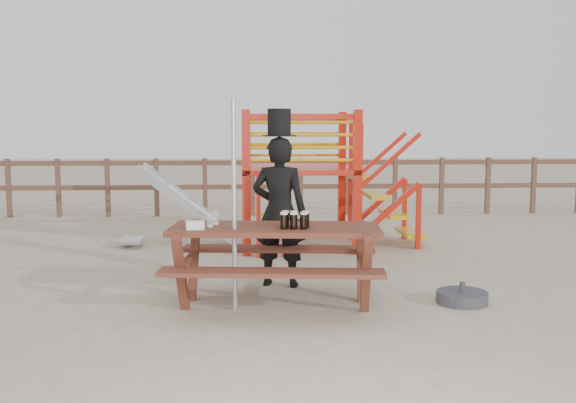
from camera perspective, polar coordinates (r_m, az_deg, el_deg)
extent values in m
plane|color=#B7A78E|center=(6.64, 1.38, -9.62)|extent=(60.00, 60.00, 0.00)
cube|color=brown|center=(13.38, -0.99, 3.47)|extent=(15.00, 0.06, 0.10)
cube|color=brown|center=(13.42, -0.99, 1.33)|extent=(15.00, 0.06, 0.10)
cube|color=brown|center=(14.31, -23.58, 1.10)|extent=(0.09, 0.09, 1.20)
cube|color=brown|center=(13.99, -19.74, 1.15)|extent=(0.09, 0.09, 1.20)
cube|color=brown|center=(13.74, -15.74, 1.20)|extent=(0.09, 0.09, 1.20)
cube|color=brown|center=(13.55, -11.61, 1.24)|extent=(0.09, 0.09, 1.20)
cube|color=brown|center=(13.44, -7.39, 1.28)|extent=(0.09, 0.09, 1.20)
cube|color=brown|center=(13.41, -3.12, 1.31)|extent=(0.09, 0.09, 1.20)
cube|color=brown|center=(13.45, 1.14, 1.34)|extent=(0.09, 0.09, 1.20)
cube|color=brown|center=(13.56, 5.36, 1.35)|extent=(0.09, 0.09, 1.20)
cube|color=brown|center=(13.74, 9.49, 1.36)|extent=(0.09, 0.09, 1.20)
cube|color=brown|center=(14.00, 13.49, 1.37)|extent=(0.09, 0.09, 1.20)
cube|color=brown|center=(14.31, 17.33, 1.36)|extent=(0.09, 0.09, 1.20)
cube|color=brown|center=(14.69, 20.98, 1.35)|extent=(0.09, 0.09, 1.20)
cube|color=red|center=(9.18, -3.73, 1.62)|extent=(0.12, 0.12, 2.10)
cube|color=red|center=(9.31, 6.17, 1.66)|extent=(0.12, 0.12, 2.10)
cube|color=red|center=(10.78, -3.65, 2.38)|extent=(0.12, 0.12, 2.10)
cube|color=red|center=(10.88, 4.81, 2.41)|extent=(0.12, 0.12, 2.10)
cube|color=red|center=(10.00, 0.90, 2.91)|extent=(1.72, 1.72, 0.08)
cube|color=red|center=(9.18, 1.27, 7.56)|extent=(1.60, 0.08, 0.08)
cube|color=red|center=(10.77, 0.61, 7.45)|extent=(1.60, 0.08, 0.08)
cube|color=red|center=(9.95, -3.73, 7.49)|extent=(0.08, 1.60, 0.08)
cube|color=red|center=(10.06, 5.50, 7.46)|extent=(0.08, 1.60, 0.08)
cylinder|color=gold|center=(9.19, 1.26, 3.69)|extent=(1.50, 0.05, 0.05)
cylinder|color=gold|center=(10.78, 0.60, 4.15)|extent=(1.50, 0.05, 0.05)
cylinder|color=gold|center=(9.18, 1.27, 4.82)|extent=(1.50, 0.05, 0.05)
cylinder|color=gold|center=(10.78, 0.60, 5.11)|extent=(1.50, 0.05, 0.05)
cylinder|color=gold|center=(9.18, 1.27, 5.94)|extent=(1.50, 0.05, 0.05)
cylinder|color=gold|center=(10.77, 0.60, 6.06)|extent=(1.50, 0.05, 0.05)
cylinder|color=gold|center=(9.18, 1.27, 7.06)|extent=(1.50, 0.05, 0.05)
cylinder|color=gold|center=(10.77, 0.61, 7.02)|extent=(1.50, 0.05, 0.05)
cube|color=red|center=(9.09, -2.64, -1.29)|extent=(0.06, 0.06, 1.20)
cube|color=red|center=(9.10, -0.37, -1.27)|extent=(0.06, 0.06, 1.20)
cylinder|color=gold|center=(9.16, -1.50, -4.07)|extent=(0.36, 0.04, 0.04)
cylinder|color=gold|center=(9.12, -1.50, -2.59)|extent=(0.36, 0.04, 0.04)
cylinder|color=gold|center=(9.09, -1.51, -1.09)|extent=(0.36, 0.04, 0.04)
cylinder|color=gold|center=(9.06, -1.51, 0.41)|extent=(0.36, 0.04, 0.04)
cylinder|color=gold|center=(9.03, -1.52, 1.92)|extent=(0.36, 0.04, 0.04)
cube|color=gold|center=(10.12, 6.28, 2.23)|extent=(0.30, 0.90, 0.06)
cube|color=gold|center=(10.19, 7.81, 0.55)|extent=(0.30, 0.90, 0.06)
cube|color=gold|center=(10.29, 9.32, -1.10)|extent=(0.30, 0.90, 0.06)
cube|color=gold|center=(10.40, 10.79, -2.72)|extent=(0.30, 0.90, 0.06)
cube|color=red|center=(9.80, 8.98, -0.77)|extent=(0.95, 0.08, 0.86)
cube|color=red|center=(10.68, 7.97, -0.14)|extent=(0.95, 0.08, 0.86)
cube|color=silver|center=(10.07, -8.79, -0.45)|extent=(1.53, 0.55, 1.21)
cube|color=silver|center=(9.80, -8.95, -0.42)|extent=(1.58, 0.04, 1.28)
cube|color=silver|center=(10.34, -8.65, -0.05)|extent=(1.58, 0.04, 1.28)
cube|color=silver|center=(10.28, -13.75, -3.36)|extent=(0.35, 0.55, 0.05)
cube|color=brown|center=(6.63, -1.16, -2.46)|extent=(2.22, 1.01, 0.05)
cube|color=brown|center=(6.11, -1.49, -6.35)|extent=(2.18, 0.51, 0.04)
cube|color=brown|center=(7.27, -0.87, -4.23)|extent=(2.18, 0.51, 0.04)
cube|color=brown|center=(6.83, -8.89, -5.87)|extent=(0.21, 1.30, 0.78)
cube|color=brown|center=(6.72, 6.72, -6.04)|extent=(0.21, 1.30, 0.78)
imported|color=black|center=(7.45, -0.77, -0.92)|extent=(0.72, 0.56, 1.75)
cube|color=#0E9B15|center=(7.56, -0.56, 0.79)|extent=(0.07, 0.04, 0.41)
cylinder|color=black|center=(7.39, -0.78, 5.87)|extent=(0.40, 0.40, 0.01)
cylinder|color=black|center=(7.39, -0.79, 7.09)|extent=(0.27, 0.27, 0.30)
cube|color=white|center=(7.52, -0.58, 7.90)|extent=(0.14, 0.04, 0.04)
cylinder|color=#B2B2B7|center=(6.44, -4.81, -0.43)|extent=(0.05, 0.05, 2.14)
cylinder|color=#35353A|center=(7.11, 15.21, -8.23)|extent=(0.54, 0.54, 0.12)
cylinder|color=#35353A|center=(7.08, 15.24, -7.33)|extent=(0.06, 0.06, 0.10)
cube|color=white|center=(6.52, -8.27, -2.10)|extent=(0.20, 0.17, 0.08)
cylinder|color=black|center=(6.44, -0.37, -1.82)|extent=(0.07, 0.07, 0.15)
cylinder|color=#EFE5C3|center=(6.43, -0.37, -1.06)|extent=(0.07, 0.07, 0.02)
cylinder|color=black|center=(6.44, 0.52, -1.82)|extent=(0.07, 0.07, 0.15)
cylinder|color=#EFE5C3|center=(6.43, 0.52, -1.06)|extent=(0.07, 0.07, 0.02)
cylinder|color=black|center=(6.45, 1.41, -1.81)|extent=(0.07, 0.07, 0.15)
cylinder|color=#EFE5C3|center=(6.44, 1.41, -1.05)|extent=(0.07, 0.07, 0.02)
cylinder|color=black|center=(6.56, -0.23, -1.66)|extent=(0.07, 0.07, 0.15)
cylinder|color=#EFE5C3|center=(6.55, -0.23, -0.92)|extent=(0.07, 0.07, 0.02)
cylinder|color=black|center=(6.54, 0.52, -1.69)|extent=(0.07, 0.07, 0.15)
cylinder|color=#EFE5C3|center=(6.53, 0.52, -0.94)|extent=(0.07, 0.07, 0.02)
cylinder|color=black|center=(6.54, 1.59, -1.69)|extent=(0.07, 0.07, 0.15)
cylinder|color=#EFE5C3|center=(6.53, 1.59, -0.94)|extent=(0.07, 0.07, 0.02)
cylinder|color=silver|center=(6.64, -6.95, -1.61)|extent=(0.07, 0.07, 0.15)
cylinder|color=#EFE5C3|center=(6.65, -6.94, -2.16)|extent=(0.07, 0.07, 0.02)
cylinder|color=silver|center=(6.80, -6.49, -1.40)|extent=(0.07, 0.07, 0.15)
cylinder|color=#EFE5C3|center=(6.81, -6.48, -1.94)|extent=(0.07, 0.07, 0.02)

